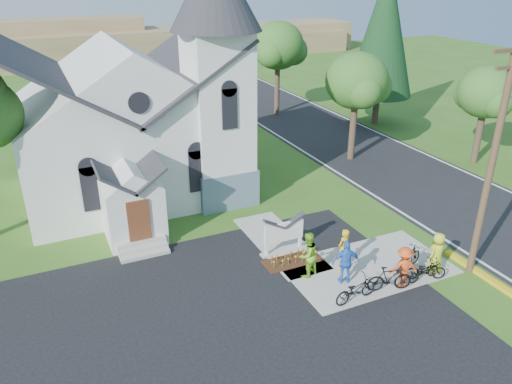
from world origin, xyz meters
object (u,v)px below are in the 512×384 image
cyclist_0 (343,249)px  cyclist_4 (437,253)px  bike_4 (424,271)px  cyclist_1 (308,255)px  cyclist_3 (404,267)px  church_sign (284,232)px  cyclist_2 (346,262)px  bike_2 (426,270)px  bike_1 (390,278)px  utility_pole (495,152)px  bike_0 (356,289)px  bike_3 (409,258)px

cyclist_0 → cyclist_4: (3.38, -1.92, -0.00)m
cyclist_4 → bike_4: bearing=4.9°
cyclist_1 → cyclist_4: 5.46m
cyclist_3 → church_sign: bearing=-34.7°
cyclist_2 → cyclist_4: 4.03m
bike_2 → cyclist_3: bearing=112.3°
cyclist_0 → bike_1: cyclist_0 is taller
utility_pole → bike_2: utility_pole is taller
bike_0 → bike_4: bearing=-96.0°
church_sign → bike_4: 6.11m
cyclist_1 → cyclist_4: (5.07, -2.02, -0.08)m
bike_3 → cyclist_4: bearing=-142.8°
cyclist_0 → cyclist_3: 2.60m
cyclist_3 → bike_3: 1.49m
cyclist_0 → bike_3: size_ratio=1.07×
church_sign → bike_3: church_sign is taller
church_sign → bike_1: church_sign is taller
bike_2 → cyclist_4: cyclist_4 is taller
bike_0 → bike_2: (3.48, 0.00, -0.07)m
church_sign → bike_1: (2.43, -4.40, -0.42)m
church_sign → cyclist_1: cyclist_1 is taller
cyclist_2 → cyclist_3: bearing=166.6°
cyclist_3 → bike_3: (1.10, 0.94, -0.38)m
cyclist_3 → cyclist_1: bearing=-16.3°
bike_2 → cyclist_4: (0.77, 0.27, 0.47)m
bike_4 → church_sign: bearing=38.9°
cyclist_0 → bike_1: bearing=87.7°
church_sign → cyclist_2: bearing=-70.3°
cyclist_1 → bike_3: bearing=142.6°
cyclist_1 → cyclist_4: cyclist_1 is taller
bike_2 → bike_0: bearing=112.3°
church_sign → cyclist_3: (3.10, -4.40, -0.09)m
bike_1 → bike_4: size_ratio=1.16×
bike_0 → cyclist_2: size_ratio=1.01×
cyclist_4 → bike_3: bearing=-49.6°
utility_pole → cyclist_3: (-3.47, 0.30, -4.46)m
bike_0 → cyclist_4: 4.27m
utility_pole → bike_1: (-4.13, 0.30, -4.80)m
cyclist_2 → cyclist_0: bearing=-100.4°
cyclist_0 → bike_0: cyclist_0 is taller
cyclist_4 → cyclist_0: bearing=-42.0°
bike_1 → cyclist_0: bearing=35.1°
utility_pole → cyclist_3: bearing=175.1°
utility_pole → bike_4: utility_pole is taller
church_sign → cyclist_3: cyclist_3 is taller
utility_pole → cyclist_1: 8.30m
cyclist_0 → bike_3: 2.82m
utility_pole → cyclist_2: (-5.41, 1.49, -4.39)m
bike_3 → cyclist_4: size_ratio=0.94×
church_sign → cyclist_2: cyclist_2 is taller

